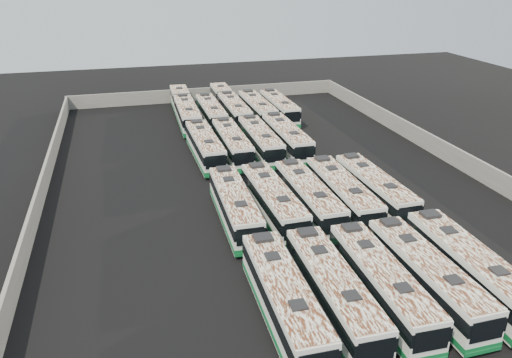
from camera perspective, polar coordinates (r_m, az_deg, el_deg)
name	(u,v)px	position (r m, az deg, el deg)	size (l,w,h in m)	color
ground	(266,184)	(52.67, 1.20, -0.57)	(140.00, 140.00, 0.00)	black
perimeter_wall	(267,174)	(52.24, 1.21, 0.53)	(45.20, 73.20, 2.20)	#65635E
bus_front_far_left	(284,299)	(32.72, 3.18, -13.49)	(2.81, 12.40, 3.48)	white
bus_front_left	(333,290)	(33.78, 8.77, -12.47)	(2.78, 12.28, 3.45)	white
bus_front_center	(381,283)	(35.08, 14.09, -11.48)	(2.83, 12.19, 3.42)	white
bus_front_right	(426,276)	(36.62, 18.87, -10.47)	(2.72, 12.26, 3.45)	white
bus_front_far_right	(468,268)	(38.49, 23.11, -9.32)	(2.86, 12.58, 3.53)	white
bus_midfront_far_left	(235,206)	(44.06, -2.46, -3.11)	(2.85, 12.21, 3.43)	white
bus_midfront_left	(273,202)	(44.81, 1.96, -2.60)	(2.88, 12.33, 3.46)	white
bus_midfront_center	(308,198)	(45.81, 6.00, -2.12)	(2.64, 12.25, 3.45)	white
bus_midfront_right	(342,194)	(46.91, 9.79, -1.68)	(2.80, 12.45, 3.50)	white
bus_midfront_far_right	(374,189)	(48.60, 13.37, -1.13)	(2.82, 12.16, 3.41)	white
bus_midback_far_left	(205,146)	(58.73, -5.86, 3.74)	(2.82, 12.28, 3.45)	white
bus_midback_left	(232,143)	(59.45, -2.75, 4.07)	(2.62, 12.15, 3.42)	white
bus_midback_center	(260,141)	(60.22, 0.47, 4.38)	(2.68, 12.33, 3.47)	white
bus_midback_right	(286,138)	(61.19, 3.49, 4.69)	(2.67, 12.57, 3.54)	white
bus_back_far_left	(185,108)	(74.97, -8.16, 7.99)	(3.02, 19.19, 3.47)	white
bus_back_left	(211,113)	(72.32, -5.15, 7.52)	(2.53, 11.96, 3.37)	white
bus_back_center	(230,105)	(76.05, -3.03, 8.40)	(2.67, 18.94, 3.43)	white
bus_back_right	(257,109)	(73.58, 0.14, 7.95)	(2.73, 12.45, 3.50)	white
bus_back_far_right	(279,108)	(74.68, 2.68, 8.12)	(2.57, 12.10, 3.41)	white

